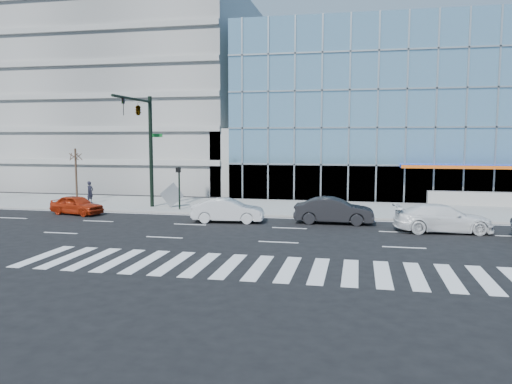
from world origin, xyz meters
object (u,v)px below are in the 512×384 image
ped_signal_post (179,181)px  pedestrian (90,192)px  white_sedan (228,210)px  tilted_panel (172,195)px  street_tree_near (75,156)px  white_suv (443,218)px  dark_sedan (334,211)px  traffic_signal (142,123)px  red_sedan (77,205)px

ped_signal_post → pedestrian: (-7.98, 1.93, -1.14)m
white_sedan → tilted_panel: size_ratio=3.37×
street_tree_near → white_sedan: 15.61m
white_suv → tilted_panel: tilted_panel is taller
ped_signal_post → street_tree_near: bearing=164.9°
dark_sedan → pedestrian: pedestrian is taller
traffic_signal → ped_signal_post: bearing=8.5°
tilted_panel → pedestrian: bearing=132.5°
traffic_signal → red_sedan: size_ratio=2.10×
pedestrian → tilted_panel: 7.16m
pedestrian → red_sedan: bearing=-150.1°
pedestrian → traffic_signal: bearing=-102.6°
ped_signal_post → white_sedan: bearing=-38.7°
red_sedan → tilted_panel: (5.44, 3.59, 0.41)m
street_tree_near → tilted_panel: 9.18m
traffic_signal → white_sedan: traffic_signal is taller
ped_signal_post → white_sedan: ped_signal_post is taller
traffic_signal → pedestrian: size_ratio=4.71×
street_tree_near → dark_sedan: street_tree_near is taller
dark_sedan → traffic_signal: bearing=79.2°
dark_sedan → red_sedan: dark_sedan is taller
dark_sedan → street_tree_near: bearing=74.7°
ped_signal_post → red_sedan: size_ratio=0.79×
white_suv → dark_sedan: bearing=69.1°
red_sedan → pedestrian: 4.89m
traffic_signal → dark_sedan: traffic_signal is taller
white_sedan → dark_sedan: dark_sedan is taller
ped_signal_post → red_sedan: ped_signal_post is taller
ped_signal_post → red_sedan: 7.03m
ped_signal_post → red_sedan: bearing=-157.2°
street_tree_near → red_sedan: 6.86m
ped_signal_post → street_tree_near: 9.97m
white_suv → tilted_panel: (-17.81, 5.34, 0.30)m
white_sedan → red_sedan: 10.89m
pedestrian → tilted_panel: size_ratio=1.31×
white_suv → red_sedan: bearing=80.0°
ped_signal_post → tilted_panel: (-0.89, 0.92, -1.08)m
street_tree_near → dark_sedan: 21.32m
traffic_signal → white_sedan: bearing=-24.8°
traffic_signal → white_sedan: size_ratio=1.83×
traffic_signal → tilted_panel: bearing=38.8°
white_suv → pedestrian: pedestrian is taller
pedestrian → dark_sedan: bearing=-93.9°
traffic_signal → dark_sedan: bearing=-10.2°
street_tree_near → white_suv: street_tree_near is taller
white_sedan → dark_sedan: bearing=-88.3°
ped_signal_post → tilted_panel: ped_signal_post is taller
traffic_signal → pedestrian: 7.88m
pedestrian → ped_signal_post: bearing=-93.4°
ped_signal_post → pedestrian: 8.29m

